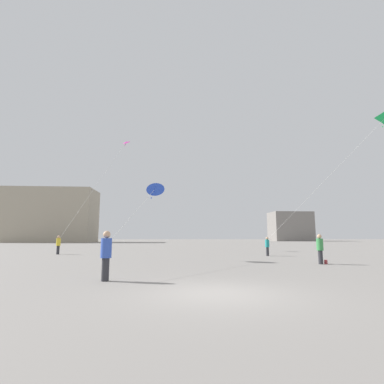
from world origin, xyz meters
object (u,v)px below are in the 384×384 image
at_px(person_in_green, 320,248).
at_px(person_in_teal, 267,245).
at_px(kite_emerald_delta, 382,121).
at_px(kite_magenta_diamond, 126,143).
at_px(handbag_beside_flyer, 326,262).
at_px(person_in_blue, 106,253).
at_px(building_left_hall, 50,216).
at_px(kite_cobalt_diamond, 155,189).
at_px(person_in_yellow, 58,244).
at_px(building_centre_hall, 290,227).

bearing_deg(person_in_green, person_in_teal, 104.48).
bearing_deg(kite_emerald_delta, kite_magenta_diamond, 149.57).
bearing_deg(handbag_beside_flyer, person_in_blue, -150.30).
height_order(person_in_teal, handbag_beside_flyer, person_in_teal).
height_order(person_in_green, building_left_hall, building_left_hall).
relative_size(person_in_blue, kite_cobalt_diamond, 0.18).
bearing_deg(person_in_yellow, person_in_green, 97.27).
xyz_separation_m(person_in_green, kite_magenta_diamond, (-15.68, 19.66, 12.57)).
bearing_deg(person_in_blue, building_centre_hall, 104.31).
bearing_deg(kite_magenta_diamond, kite_emerald_delta, -30.43).
height_order(kite_emerald_delta, handbag_beside_flyer, kite_emerald_delta).
bearing_deg(building_left_hall, kite_cobalt_diamond, -60.67).
distance_m(person_in_green, building_centre_hall, 86.56).
distance_m(person_in_teal, kite_cobalt_diamond, 10.84).
distance_m(person_in_blue, kite_magenta_diamond, 29.29).
bearing_deg(kite_emerald_delta, person_in_blue, -148.65).
relative_size(kite_emerald_delta, handbag_beside_flyer, 32.95).
distance_m(person_in_green, kite_magenta_diamond, 28.11).
height_order(person_in_yellow, building_centre_hall, building_centre_hall).
bearing_deg(kite_cobalt_diamond, person_in_green, -18.23).
distance_m(person_in_green, building_left_hall, 77.96).
distance_m(kite_cobalt_diamond, building_centre_hall, 87.24).
bearing_deg(handbag_beside_flyer, kite_cobalt_diamond, 162.83).
bearing_deg(building_left_hall, building_centre_hall, 14.03).
bearing_deg(person_in_yellow, building_left_hall, -120.86).
distance_m(person_in_blue, kite_cobalt_diamond, 10.59).
bearing_deg(kite_magenta_diamond, person_in_yellow, -112.10).
bearing_deg(building_centre_hall, building_left_hall, -165.97).
relative_size(kite_magenta_diamond, building_centre_hall, 0.95).
relative_size(kite_magenta_diamond, kite_cobalt_diamond, 1.21).
distance_m(kite_cobalt_diamond, building_left_hall, 69.48).
bearing_deg(building_centre_hall, kite_magenta_diamond, -124.92).
xyz_separation_m(kite_cobalt_diamond, handbag_beside_flyer, (10.55, -3.26, -4.88)).
bearing_deg(person_in_green, person_in_blue, -143.58).
bearing_deg(building_centre_hall, kite_emerald_delta, -104.19).
distance_m(kite_emerald_delta, handbag_beside_flyer, 14.74).
bearing_deg(kite_emerald_delta, kite_cobalt_diamond, -173.51).
distance_m(person_in_yellow, kite_magenta_diamond, 16.30).
xyz_separation_m(person_in_blue, handbag_beside_flyer, (11.42, 6.51, -0.89)).
xyz_separation_m(person_in_blue, kite_emerald_delta, (19.53, 11.90, 10.17)).
relative_size(kite_emerald_delta, kite_cobalt_diamond, 1.00).
bearing_deg(person_in_green, kite_emerald_delta, 39.29).
height_order(person_in_blue, kite_emerald_delta, kite_emerald_delta).
xyz_separation_m(kite_magenta_diamond, building_left_hall, (-28.54, 44.25, -6.45)).
relative_size(person_in_yellow, handbag_beside_flyer, 5.33).
relative_size(person_in_green, person_in_blue, 0.95).
xyz_separation_m(person_in_teal, kite_emerald_delta, (9.53, -2.01, 10.32)).
xyz_separation_m(person_in_blue, person_in_teal, (10.00, 13.91, -0.15)).
xyz_separation_m(kite_cobalt_diamond, building_left_hall, (-34.02, 60.55, 2.09)).
bearing_deg(kite_cobalt_diamond, building_left_hall, 119.33).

